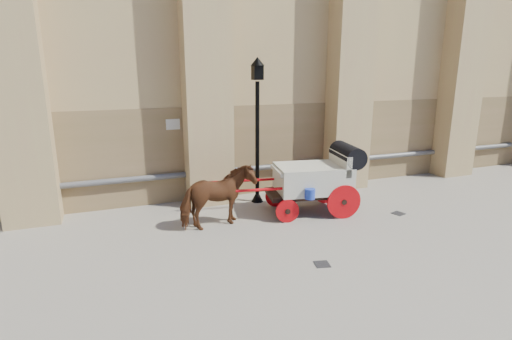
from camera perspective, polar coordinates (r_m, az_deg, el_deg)
name	(u,v)px	position (r m, az deg, el deg)	size (l,w,h in m)	color
ground	(285,241)	(10.08, 4.17, -10.11)	(90.00, 90.00, 0.00)	gray
horse	(218,197)	(10.66, -5.49, -3.91)	(0.90, 1.99, 1.68)	brown
carriage	(318,177)	(11.82, 8.82, -0.93)	(4.74, 1.98, 2.01)	black
street_lamp	(257,127)	(12.34, 0.20, 6.12)	(0.42, 0.42, 4.49)	black
drain_grate_near	(322,264)	(9.08, 9.42, -13.13)	(0.32, 0.32, 0.01)	black
drain_grate_far	(398,213)	(12.56, 19.66, -5.86)	(0.32, 0.32, 0.01)	black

